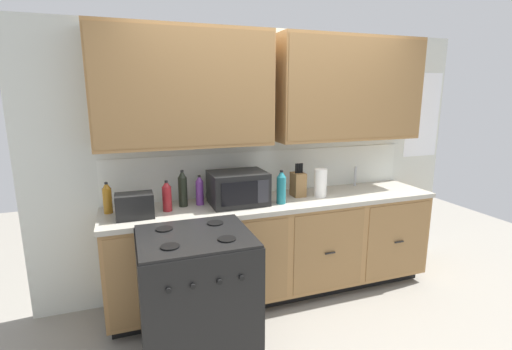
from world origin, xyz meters
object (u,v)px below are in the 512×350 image
paper_towel_roll (320,183)px  bottle_red (167,196)px  knife_block (298,184)px  bottle_dark (183,189)px  bottle_violet (200,190)px  toaster (135,206)px  bottle_amber (107,198)px  stove_range (197,298)px  microwave (238,188)px  bottle_teal (281,187)px

paper_towel_roll → bottle_red: bearing=178.6°
knife_block → bottle_dark: 1.06m
bottle_violet → bottle_dark: 0.14m
toaster → bottle_violet: size_ratio=1.08×
toaster → knife_block: knife_block is taller
paper_towel_roll → bottle_violet: (-1.10, 0.12, -0.00)m
toaster → paper_towel_roll: paper_towel_roll is taller
bottle_amber → bottle_dark: bottle_dark is taller
bottle_red → bottle_violet: bearing=16.4°
stove_range → toaster: bearing=123.2°
microwave → paper_towel_roll: (0.78, -0.03, -0.01)m
microwave → bottle_violet: microwave is taller
toaster → bottle_teal: bearing=-1.4°
microwave → bottle_teal: bottle_teal is taller
knife_block → bottle_amber: bearing=178.2°
microwave → toaster: (-0.85, -0.09, -0.04)m
knife_block → bottle_dark: bearing=178.1°
paper_towel_roll → bottle_teal: bearing=-168.8°
paper_towel_roll → bottle_amber: 1.84m
paper_towel_roll → bottle_dark: size_ratio=0.83×
toaster → bottle_teal: bottle_teal is taller
bottle_teal → microwave: bearing=161.6°
toaster → bottle_red: size_ratio=1.11×
toaster → bottle_violet: (0.54, 0.17, 0.03)m
bottle_dark → bottle_amber: bearing=178.4°
bottle_violet → paper_towel_roll: bearing=-6.0°
microwave → bottle_red: size_ratio=1.90×
toaster → knife_block: 1.46m
bottle_violet → bottle_teal: bearing=-16.7°
microwave → stove_range: bearing=-128.1°
bottle_teal → bottle_dark: bearing=165.9°
bottle_teal → stove_range: bearing=-148.8°
stove_range → bottle_amber: bottle_amber is taller
stove_range → bottle_teal: size_ratio=3.23×
stove_range → bottle_violet: (0.18, 0.72, 0.58)m
microwave → bottle_violet: 0.33m
bottle_teal → bottle_amber: (-1.41, 0.22, -0.02)m
bottle_teal → toaster: bearing=178.6°
bottle_teal → bottle_dark: 0.84m
stove_range → paper_towel_roll: size_ratio=3.65×
microwave → bottle_violet: (-0.32, 0.08, -0.01)m
microwave → bottle_red: bearing=180.0°
microwave → toaster: microwave is taller
microwave → bottle_red: (-0.60, 0.00, -0.02)m
bottle_violet → bottle_dark: bottle_dark is taller
knife_block → bottle_dark: (-1.06, 0.03, 0.04)m
paper_towel_roll → bottle_violet: 1.11m
bottle_teal → bottle_amber: 1.42m
stove_range → bottle_amber: bearing=127.1°
bottle_dark → knife_block: bearing=-1.9°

